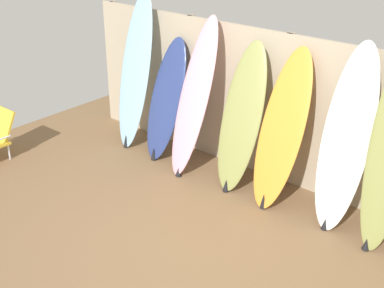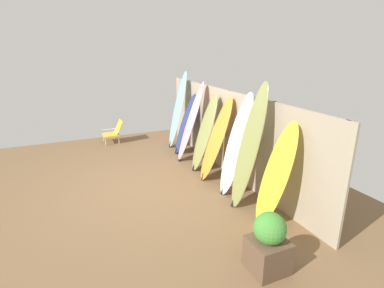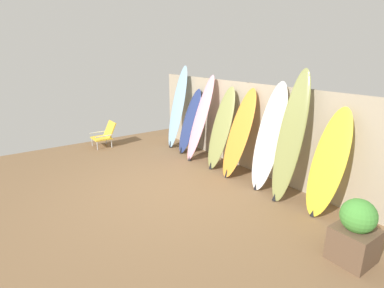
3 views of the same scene
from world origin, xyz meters
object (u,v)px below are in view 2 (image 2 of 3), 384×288
(surfboard_yellow_7, at_px, (276,175))
(beach_chair, at_px, (114,131))
(surfboard_pink_2, at_px, (191,122))
(surfboard_olive_3, at_px, (204,133))
(surfboard_navy_1, at_px, (185,124))
(surfboard_olive_6, at_px, (249,147))
(surfboard_white_5, at_px, (236,145))
(surfboard_skyblue_0, at_px, (177,111))
(planter_box, at_px, (268,244))
(surfboard_orange_4, at_px, (216,140))

(surfboard_yellow_7, height_order, beach_chair, surfboard_yellow_7)
(surfboard_pink_2, relative_size, beach_chair, 3.01)
(surfboard_olive_3, bearing_deg, surfboard_pink_2, -176.46)
(surfboard_navy_1, bearing_deg, surfboard_olive_6, -1.12)
(surfboard_white_5, distance_m, surfboard_yellow_7, 1.15)
(surfboard_skyblue_0, distance_m, surfboard_navy_1, 0.61)
(surfboard_yellow_7, relative_size, beach_chair, 2.57)
(surfboard_navy_1, distance_m, surfboard_olive_3, 1.22)
(planter_box, bearing_deg, surfboard_olive_6, 155.30)
(surfboard_white_5, relative_size, surfboard_yellow_7, 1.17)
(surfboard_orange_4, xyz_separation_m, planter_box, (2.71, -0.71, -0.47))
(surfboard_white_5, distance_m, surfboard_olive_6, 0.49)
(surfboard_pink_2, relative_size, planter_box, 2.41)
(surfboard_olive_3, distance_m, surfboard_white_5, 1.26)
(surfboard_yellow_7, bearing_deg, surfboard_pink_2, -178.52)
(surfboard_pink_2, height_order, planter_box, surfboard_pink_2)
(surfboard_olive_3, relative_size, beach_chair, 2.70)
(surfboard_olive_3, distance_m, beach_chair, 3.29)
(surfboard_white_5, xyz_separation_m, surfboard_yellow_7, (1.14, 0.01, -0.14))
(surfboard_olive_3, distance_m, surfboard_olive_6, 1.75)
(surfboard_yellow_7, distance_m, beach_chair, 5.52)
(surfboard_olive_3, xyz_separation_m, beach_chair, (-2.88, -1.50, -0.53))
(surfboard_orange_4, xyz_separation_m, surfboard_olive_6, (1.20, -0.01, 0.22))
(surfboard_skyblue_0, xyz_separation_m, surfboard_navy_1, (0.56, -0.00, -0.25))
(surfboard_navy_1, relative_size, beach_chair, 2.44)
(planter_box, bearing_deg, surfboard_pink_2, 170.33)
(surfboard_pink_2, bearing_deg, surfboard_orange_4, 1.74)
(surfboard_yellow_7, bearing_deg, surfboard_olive_6, -175.59)
(surfboard_navy_1, xyz_separation_m, surfboard_yellow_7, (3.61, -0.01, 0.04))
(surfboard_yellow_7, bearing_deg, surfboard_white_5, -179.48)
(surfboard_skyblue_0, bearing_deg, surfboard_yellow_7, -0.16)
(surfboard_skyblue_0, bearing_deg, surfboard_olive_6, -1.02)
(surfboard_navy_1, bearing_deg, surfboard_pink_2, -8.98)
(surfboard_pink_2, height_order, surfboard_olive_6, surfboard_olive_6)
(surfboard_navy_1, relative_size, planter_box, 1.96)
(surfboard_yellow_7, relative_size, planter_box, 2.06)
(surfboard_pink_2, height_order, beach_chair, surfboard_pink_2)
(surfboard_white_5, relative_size, surfboard_olive_6, 0.89)
(surfboard_skyblue_0, distance_m, surfboard_white_5, 3.03)
(surfboard_skyblue_0, distance_m, surfboard_olive_3, 1.78)
(surfboard_olive_3, bearing_deg, surfboard_yellow_7, 0.91)
(surfboard_white_5, height_order, beach_chair, surfboard_white_5)
(surfboard_pink_2, relative_size, surfboard_olive_3, 1.11)
(surfboard_skyblue_0, distance_m, surfboard_pink_2, 1.11)
(surfboard_olive_3, bearing_deg, planter_box, -12.33)
(planter_box, bearing_deg, surfboard_white_5, 159.67)
(surfboard_orange_4, height_order, beach_chair, surfboard_orange_4)
(surfboard_skyblue_0, xyz_separation_m, surfboard_yellow_7, (4.17, -0.01, -0.21))
(surfboard_olive_3, xyz_separation_m, surfboard_olive_6, (1.73, -0.01, 0.22))
(surfboard_orange_4, bearing_deg, surfboard_yellow_7, 1.31)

